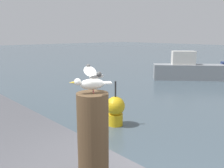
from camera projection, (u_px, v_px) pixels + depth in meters
name	position (u px, v px, depth m)	size (l,w,h in m)	color
mooring_post	(93.00, 138.00, 2.30)	(0.30, 0.30, 0.88)	#4C3823
seagull	(92.00, 80.00, 2.19)	(0.53, 0.38, 0.24)	#C66760
boat_grey	(192.00, 70.00, 14.14)	(4.07, 3.80, 1.69)	gray
channel_buoy	(115.00, 110.00, 7.03)	(0.56, 0.56, 1.33)	yellow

